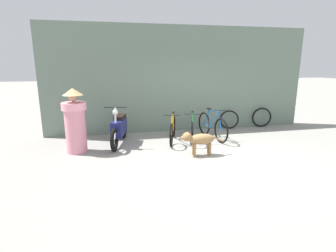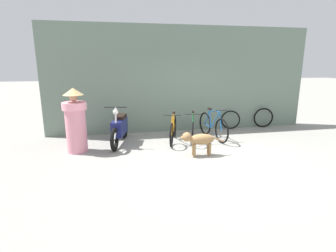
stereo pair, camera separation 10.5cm
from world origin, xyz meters
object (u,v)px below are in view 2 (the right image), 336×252
at_px(bicycle_1, 193,128).
at_px(spare_tire_right, 231,120).
at_px(person_in_robes, 75,120).
at_px(bicycle_0, 173,130).
at_px(bicycle_2, 213,126).
at_px(stray_dog, 199,140).
at_px(spare_tire_left, 263,118).
at_px(motorcycle, 120,128).

relative_size(bicycle_1, spare_tire_right, 2.52).
relative_size(bicycle_1, person_in_robes, 1.00).
bearing_deg(spare_tire_right, bicycle_0, -155.05).
bearing_deg(bicycle_1, bicycle_2, 109.26).
bearing_deg(bicycle_0, bicycle_2, 110.02).
relative_size(bicycle_2, person_in_robes, 1.04).
distance_m(bicycle_0, stray_dog, 1.34).
distance_m(bicycle_2, spare_tire_right, 1.41).
relative_size(person_in_robes, spare_tire_left, 2.34).
bearing_deg(bicycle_1, motorcycle, -73.64).
bearing_deg(bicycle_2, person_in_robes, -91.62).
xyz_separation_m(bicycle_0, spare_tire_left, (3.44, 1.03, -0.00)).
relative_size(stray_dog, person_in_robes, 0.67).
distance_m(bicycle_0, bicycle_2, 1.21).
height_order(bicycle_1, stray_dog, bicycle_1).
relative_size(person_in_robes, spare_tire_right, 2.52).
xyz_separation_m(motorcycle, stray_dog, (1.84, -1.35, -0.04)).
xyz_separation_m(motorcycle, spare_tire_left, (4.94, 0.97, -0.10)).
xyz_separation_m(person_in_robes, spare_tire_right, (4.79, 1.42, -0.49)).
xyz_separation_m(bicycle_2, motorcycle, (-2.71, 0.01, 0.07)).
bearing_deg(motorcycle, spare_tire_left, 114.97).
bearing_deg(bicycle_0, spare_tire_right, 132.52).
bearing_deg(spare_tire_right, bicycle_1, -148.43).
xyz_separation_m(bicycle_1, motorcycle, (-2.08, 0.03, 0.09)).
relative_size(stray_dog, spare_tire_left, 1.57).
distance_m(stray_dog, spare_tire_right, 2.99).
xyz_separation_m(stray_dog, spare_tire_right, (1.88, 2.32, -0.09)).
bearing_deg(person_in_robes, bicycle_0, 177.41).
relative_size(bicycle_1, spare_tire_left, 2.35).
bearing_deg(bicycle_1, stray_dog, 6.56).
distance_m(bicycle_1, spare_tire_right, 1.92).
xyz_separation_m(bicycle_0, spare_tire_right, (2.22, 1.03, -0.03)).
distance_m(stray_dog, person_in_robes, 3.07).
distance_m(bicycle_1, person_in_robes, 3.21).
relative_size(bicycle_1, bicycle_2, 0.96).
height_order(bicycle_0, bicycle_2, bicycle_2).
bearing_deg(person_in_robes, spare_tire_right, -174.66).
distance_m(motorcycle, spare_tire_left, 5.03).
height_order(bicycle_0, spare_tire_left, bicycle_0).
xyz_separation_m(bicycle_1, spare_tire_right, (1.63, 1.00, -0.03)).
distance_m(bicycle_0, motorcycle, 1.50).
height_order(stray_dog, spare_tire_left, spare_tire_left).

